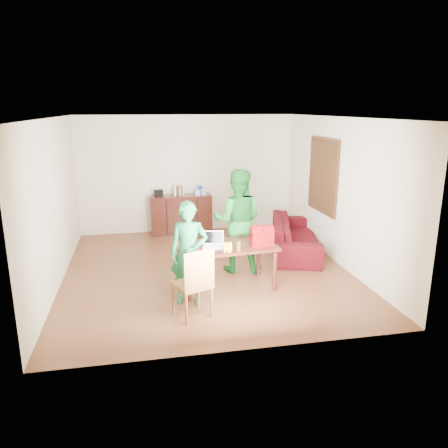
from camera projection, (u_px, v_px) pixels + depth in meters
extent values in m
cube|color=#431E10|center=(207.00, 273.00, 7.94)|extent=(5.00, 5.50, 0.10)
cube|color=white|center=(205.00, 114.00, 7.21)|extent=(5.00, 5.50, 0.10)
cube|color=beige|center=(187.00, 174.00, 10.23)|extent=(5.00, 0.10, 2.70)
cube|color=beige|center=(244.00, 246.00, 4.93)|extent=(5.00, 0.10, 2.70)
cube|color=beige|center=(51.00, 203.00, 7.10)|extent=(0.10, 5.50, 2.70)
cube|color=beige|center=(342.00, 192.00, 8.05)|extent=(0.10, 5.50, 2.70)
cube|color=#3F2614|center=(323.00, 176.00, 8.65)|extent=(0.04, 1.28, 1.48)
cube|color=#532E19|center=(321.00, 176.00, 8.64)|extent=(0.01, 1.18, 1.36)
cube|color=black|center=(181.00, 214.00, 10.15)|extent=(1.40, 0.45, 0.90)
cube|color=black|center=(159.00, 193.00, 9.92)|extent=(0.20, 0.14, 0.14)
cube|color=#B1B3BB|center=(200.00, 192.00, 10.10)|extent=(0.24, 0.22, 0.14)
ellipsoid|color=#193BA4|center=(200.00, 187.00, 10.07)|extent=(0.14, 0.14, 0.07)
cube|color=black|center=(226.00, 246.00, 7.00)|extent=(1.63, 1.01, 0.04)
cylinder|color=black|center=(189.00, 280.00, 6.57)|extent=(0.07, 0.07, 0.69)
cylinder|color=black|center=(275.00, 271.00, 6.95)|extent=(0.07, 0.07, 0.69)
cylinder|color=black|center=(180.00, 264.00, 7.23)|extent=(0.07, 0.07, 0.69)
cylinder|color=black|center=(259.00, 257.00, 7.61)|extent=(0.07, 0.07, 0.69)
cube|color=brown|center=(192.00, 285.00, 6.07)|extent=(0.60, 0.59, 0.05)
cube|color=brown|center=(199.00, 270.00, 5.84)|extent=(0.44, 0.21, 0.53)
imported|color=#166637|center=(189.00, 253.00, 6.44)|extent=(0.64, 0.50, 1.56)
imported|color=#15601E|center=(238.00, 221.00, 7.72)|extent=(1.05, 0.92, 1.84)
cube|color=white|center=(213.00, 247.00, 6.88)|extent=(0.36, 0.29, 0.02)
cube|color=black|center=(213.00, 240.00, 6.85)|extent=(0.33, 0.14, 0.21)
cylinder|color=#5B3014|center=(239.00, 245.00, 6.68)|extent=(0.08, 0.08, 0.18)
cube|color=#6E0709|center=(262.00, 237.00, 6.94)|extent=(0.36, 0.22, 0.26)
imported|color=#340608|center=(295.00, 235.00, 8.89)|extent=(1.52, 2.45, 0.67)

